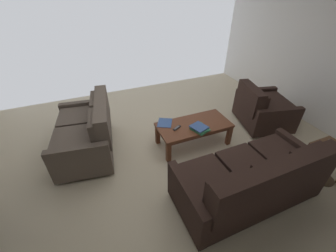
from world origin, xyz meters
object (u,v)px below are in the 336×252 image
Objects in this scene: armchair_side at (262,109)px; loose_magazine at (165,123)px; loveseat_near at (88,132)px; sofa_main at (252,180)px; coffee_mug at (330,144)px; book_stack at (200,128)px; tv_remote at (177,128)px; end_table at (330,155)px; coffee_table at (194,127)px.

loose_magazine is (1.92, -0.19, 0.06)m from armchair_side.
loveseat_near is at bearing 16.37° from loose_magazine.
sofa_main is at bearing 134.41° from loveseat_near.
armchair_side is 4.03× the size of loose_magazine.
loveseat_near is at bearing -32.20° from coffee_mug.
book_stack is (0.09, -1.13, 0.06)m from sofa_main.
coffee_mug reaches higher than tv_remote.
loveseat_near is at bearing -32.31° from end_table.
sofa_main reaches higher than loose_magazine.
coffee_table is 2.12× the size of end_table.
tv_remote is at bearing 1.00° from armchair_side.
tv_remote reaches higher than coffee_table.
book_stack is (1.47, 0.21, 0.09)m from armchair_side.
book_stack reaches higher than tv_remote.
end_table is at bearing 139.44° from tv_remote.
loose_magazine is at bearing -60.78° from tv_remote.
loose_magazine is at bearing -42.64° from end_table.
coffee_table is 0.20m from book_stack.
tv_remote is (1.57, -1.35, -0.20)m from coffee_mug.
armchair_side is 1.93m from loose_magazine.
end_table is 0.52× the size of armchair_side.
coffee_table is 4.41× the size of loose_magazine.
loveseat_near is (1.75, -1.78, -0.01)m from sofa_main.
sofa_main reaches higher than loveseat_near.
coffee_table is at bearing -177.83° from loose_magazine.
coffee_table is 1.91m from end_table.
end_table is 1.43m from armchair_side.
loose_magazine is (1.74, -1.61, -0.04)m from end_table.
coffee_mug reaches higher than book_stack.
book_stack is 1.16× the size of loose_magazine.
coffee_mug is (-2.91, 1.83, 0.24)m from loveseat_near.
loose_magazine reaches higher than coffee_table.
book_stack is (1.25, -1.17, -0.18)m from coffee_mug.
sofa_main is 1.36m from tv_remote.
book_stack is 1.96× the size of tv_remote.
end_table is at bearing 137.02° from book_stack.
coffee_mug is at bearing -38.07° from end_table.
coffee_mug is (0.22, 1.38, 0.27)m from armchair_side.
sofa_main reaches higher than coffee_table.
loose_magazine is at bearing -26.58° from coffee_table.
sofa_main is 5.71× the size of book_stack.
loveseat_near reaches higher than loose_magazine.
end_table reaches higher than tv_remote.
armchair_side is at bearing -172.08° from book_stack.
tv_remote reaches higher than loose_magazine.
end_table is (-1.31, 1.39, 0.11)m from coffee_table.
tv_remote is (1.62, -1.39, -0.03)m from end_table.
book_stack is 0.36m from tv_remote.
sofa_main reaches higher than armchair_side.
coffee_table is at bearing -85.82° from sofa_main.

